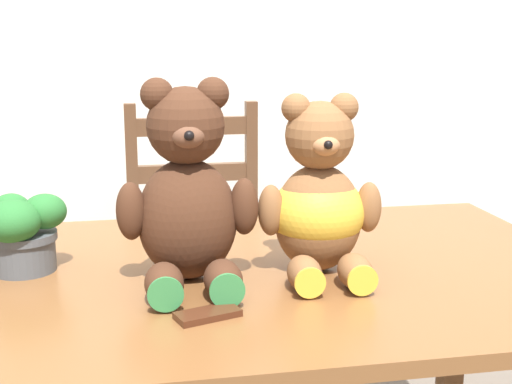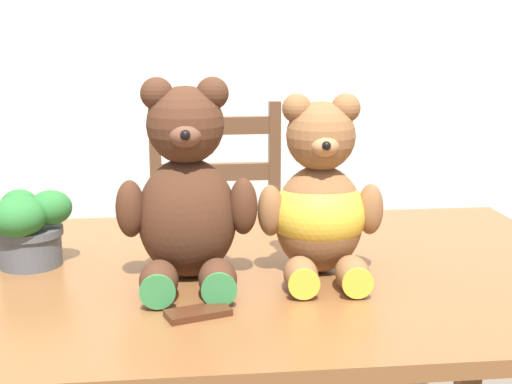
{
  "view_description": "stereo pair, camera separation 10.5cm",
  "coord_description": "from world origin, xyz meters",
  "px_view_note": "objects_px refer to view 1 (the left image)",
  "views": [
    {
      "loc": [
        -0.3,
        -0.93,
        1.24
      ],
      "look_at": [
        -0.04,
        0.44,
        0.93
      ],
      "focal_mm": 50.0,
      "sensor_mm": 36.0,
      "label": 1
    },
    {
      "loc": [
        -0.19,
        -0.94,
        1.24
      ],
      "look_at": [
        -0.04,
        0.44,
        0.93
      ],
      "focal_mm": 50.0,
      "sensor_mm": 36.0,
      "label": 2
    }
  ],
  "objects_px": {
    "teddy_bear_right": "(319,202)",
    "teddy_bear_left": "(188,196)",
    "chocolate_bar": "(208,314)",
    "wooden_chair_behind": "(199,263)",
    "potted_plant": "(22,231)"
  },
  "relations": [
    {
      "from": "wooden_chair_behind",
      "to": "teddy_bear_left",
      "type": "xyz_separation_m",
      "value": [
        -0.11,
        -0.92,
        0.45
      ]
    },
    {
      "from": "teddy_bear_left",
      "to": "chocolate_bar",
      "type": "xyz_separation_m",
      "value": [
        0.01,
        -0.2,
        -0.17
      ]
    },
    {
      "from": "wooden_chair_behind",
      "to": "chocolate_bar",
      "type": "xyz_separation_m",
      "value": [
        -0.1,
        -1.12,
        0.28
      ]
    },
    {
      "from": "teddy_bear_right",
      "to": "teddy_bear_left",
      "type": "bearing_deg",
      "value": 4.41
    },
    {
      "from": "teddy_bear_right",
      "to": "chocolate_bar",
      "type": "distance_m",
      "value": 0.35
    },
    {
      "from": "teddy_bear_left",
      "to": "teddy_bear_right",
      "type": "bearing_deg",
      "value": -177.86
    },
    {
      "from": "wooden_chair_behind",
      "to": "chocolate_bar",
      "type": "distance_m",
      "value": 1.16
    },
    {
      "from": "teddy_bear_left",
      "to": "potted_plant",
      "type": "relative_size",
      "value": 2.38
    },
    {
      "from": "teddy_bear_right",
      "to": "chocolate_bar",
      "type": "height_order",
      "value": "teddy_bear_right"
    },
    {
      "from": "potted_plant",
      "to": "wooden_chair_behind",
      "type": "bearing_deg",
      "value": 61.25
    },
    {
      "from": "wooden_chair_behind",
      "to": "teddy_bear_left",
      "type": "relative_size",
      "value": 2.51
    },
    {
      "from": "wooden_chair_behind",
      "to": "potted_plant",
      "type": "relative_size",
      "value": 5.98
    },
    {
      "from": "wooden_chair_behind",
      "to": "potted_plant",
      "type": "distance_m",
      "value": 0.99
    },
    {
      "from": "teddy_bear_left",
      "to": "chocolate_bar",
      "type": "height_order",
      "value": "teddy_bear_left"
    },
    {
      "from": "wooden_chair_behind",
      "to": "teddy_bear_right",
      "type": "relative_size",
      "value": 2.74
    }
  ]
}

